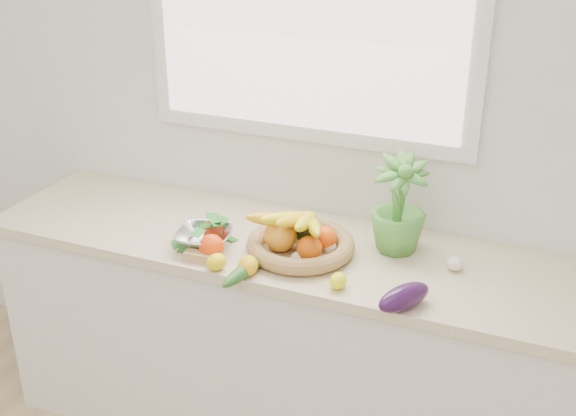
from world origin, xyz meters
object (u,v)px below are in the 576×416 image
at_px(cucumber, 246,270).
at_px(colander_with_spinach, 204,233).
at_px(fruit_basket, 300,239).
at_px(apple, 213,229).
at_px(potted_herb, 399,204).
at_px(eggplant, 404,297).

distance_m(cucumber, colander_with_spinach, 0.27).
xyz_separation_m(fruit_basket, colander_with_spinach, (-0.34, -0.09, 0.00)).
distance_m(apple, cucumber, 0.31).
height_order(cucumber, potted_herb, potted_herb).
xyz_separation_m(eggplant, cucumber, (-0.54, -0.01, -0.02)).
relative_size(apple, fruit_basket, 0.16).
bearing_deg(fruit_basket, cucumber, -115.75).
xyz_separation_m(apple, colander_with_spinach, (0.00, -0.07, 0.02)).
bearing_deg(eggplant, cucumber, -179.12).
bearing_deg(fruit_basket, apple, -176.76).
relative_size(eggplant, colander_with_spinach, 0.83).
height_order(apple, eggplant, eggplant).
bearing_deg(colander_with_spinach, cucumber, -29.62).
bearing_deg(colander_with_spinach, fruit_basket, 15.14).
xyz_separation_m(apple, cucumber, (0.23, -0.20, -0.01)).
relative_size(potted_herb, fruit_basket, 0.77).
relative_size(potted_herb, colander_with_spinach, 1.46).
bearing_deg(colander_with_spinach, potted_herb, 20.84).
height_order(potted_herb, colander_with_spinach, potted_herb).
relative_size(apple, colander_with_spinach, 0.30).
bearing_deg(fruit_basket, eggplant, -26.14).
height_order(apple, colander_with_spinach, colander_with_spinach).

